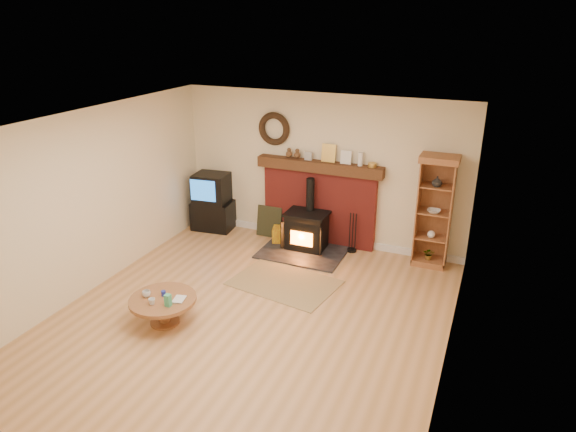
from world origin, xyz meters
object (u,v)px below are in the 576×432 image
at_px(wood_stove, 306,232).
at_px(curio_cabinet, 434,211).
at_px(tv_unit, 213,203).
at_px(coffee_table, 163,303).

distance_m(wood_stove, curio_cabinet, 2.14).
relative_size(tv_unit, coffee_table, 1.24).
bearing_deg(coffee_table, wood_stove, 72.27).
height_order(wood_stove, curio_cabinet, curio_cabinet).
relative_size(tv_unit, curio_cabinet, 0.59).
relative_size(curio_cabinet, coffee_table, 2.09).
xyz_separation_m(tv_unit, coffee_table, (1.03, -3.02, -0.21)).
bearing_deg(wood_stove, curio_cabinet, 7.96).
distance_m(curio_cabinet, coffee_table, 4.32).
bearing_deg(curio_cabinet, coffee_table, -133.38).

